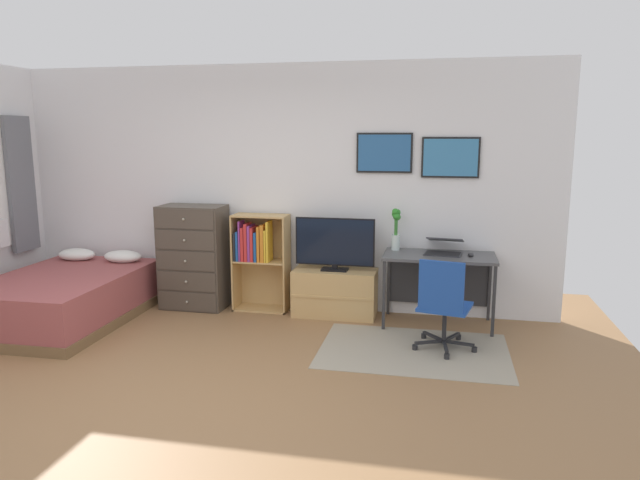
{
  "coord_description": "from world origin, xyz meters",
  "views": [
    {
      "loc": [
        1.78,
        -3.78,
        1.94
      ],
      "look_at": [
        0.67,
        1.5,
        0.95
      ],
      "focal_mm": 32.42,
      "sensor_mm": 36.0,
      "label": 1
    }
  ],
  "objects": [
    {
      "name": "desk",
      "position": [
        1.79,
        2.16,
        0.6
      ],
      "size": [
        1.12,
        0.58,
        0.74
      ],
      "color": "#4C4C4F",
      "rests_on": "ground_plane"
    },
    {
      "name": "office_chair",
      "position": [
        1.84,
        1.33,
        0.46
      ],
      "size": [
        0.58,
        0.57,
        0.86
      ],
      "rotation": [
        0.0,
        0.0,
        -0.22
      ],
      "color": "#232326",
      "rests_on": "ground_plane"
    },
    {
      "name": "wall_back_with_posters",
      "position": [
        0.02,
        2.43,
        1.36
      ],
      "size": [
        6.12,
        0.09,
        2.7
      ],
      "color": "white",
      "rests_on": "ground_plane"
    },
    {
      "name": "bookshelf",
      "position": [
        -0.18,
        2.22,
        0.65
      ],
      "size": [
        0.61,
        0.3,
        1.08
      ],
      "color": "tan",
      "rests_on": "ground_plane"
    },
    {
      "name": "bamboo_vase",
      "position": [
        1.33,
        2.24,
        0.99
      ],
      "size": [
        0.09,
        0.1,
        0.44
      ],
      "color": "silver",
      "rests_on": "desk"
    },
    {
      "name": "television",
      "position": [
        0.7,
        2.15,
        0.79
      ],
      "size": [
        0.85,
        0.16,
        0.57
      ],
      "color": "black",
      "rests_on": "tv_stand"
    },
    {
      "name": "bed",
      "position": [
        -2.05,
        1.41,
        0.26
      ],
      "size": [
        1.37,
        1.95,
        0.63
      ],
      "rotation": [
        0.0,
        0.0,
        0.02
      ],
      "color": "brown",
      "rests_on": "ground_plane"
    },
    {
      "name": "dresser",
      "position": [
        -0.92,
        2.15,
        0.58
      ],
      "size": [
        0.72,
        0.46,
        1.17
      ],
      "color": "#4C4238",
      "rests_on": "ground_plane"
    },
    {
      "name": "tv_stand",
      "position": [
        0.7,
        2.17,
        0.25
      ],
      "size": [
        0.89,
        0.41,
        0.51
      ],
      "color": "tan",
      "rests_on": "ground_plane"
    },
    {
      "name": "area_rug",
      "position": [
        1.59,
        1.29,
        0.0
      ],
      "size": [
        1.7,
        1.2,
        0.01
      ],
      "primitive_type": "cube",
      "color": "#9E937F",
      "rests_on": "ground_plane"
    },
    {
      "name": "computer_mouse",
      "position": [
        2.1,
        2.08,
        0.76
      ],
      "size": [
        0.06,
        0.1,
        0.03
      ],
      "primitive_type": "ellipsoid",
      "color": "#262628",
      "rests_on": "desk"
    },
    {
      "name": "laptop",
      "position": [
        1.83,
        2.18,
        0.8
      ],
      "size": [
        0.42,
        0.44,
        0.16
      ],
      "rotation": [
        0.0,
        0.0,
        -0.13
      ],
      "color": "#333338",
      "rests_on": "desk"
    },
    {
      "name": "ground_plane",
      "position": [
        0.0,
        0.0,
        0.0
      ],
      "size": [
        7.2,
        7.2,
        0.0
      ],
      "primitive_type": "plane",
      "color": "#936B44"
    }
  ]
}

